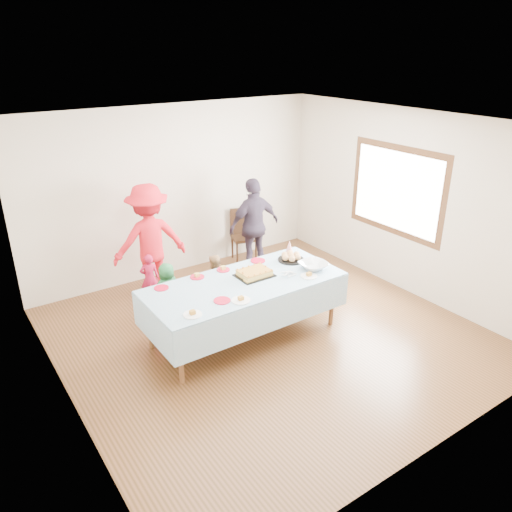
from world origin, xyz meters
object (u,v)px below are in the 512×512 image
(dining_chair, at_px, (243,232))
(party_table, at_px, (244,286))
(birthday_cake, at_px, (254,273))
(adult_left, at_px, (150,240))

(dining_chair, bearing_deg, party_table, -104.61)
(birthday_cake, relative_size, adult_left, 0.27)
(birthday_cake, xyz_separation_m, dining_chair, (1.16, 2.05, -0.31))
(party_table, relative_size, adult_left, 1.47)
(party_table, xyz_separation_m, birthday_cake, (0.20, 0.07, 0.09))
(party_table, height_order, adult_left, adult_left)
(birthday_cake, bearing_deg, party_table, -160.83)
(birthday_cake, xyz_separation_m, adult_left, (-0.67, 1.75, 0.03))
(birthday_cake, distance_m, adult_left, 1.88)
(party_table, height_order, birthday_cake, birthday_cake)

